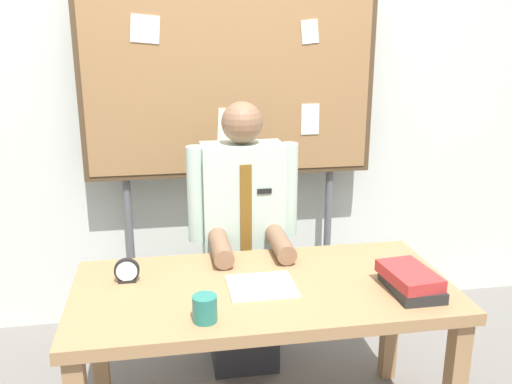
{
  "coord_description": "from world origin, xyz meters",
  "views": [
    {
      "loc": [
        -0.38,
        -2.03,
        1.73
      ],
      "look_at": [
        0.0,
        0.17,
        1.08
      ],
      "focal_mm": 38.68,
      "sensor_mm": 36.0,
      "label": 1
    }
  ],
  "objects_px": {
    "open_notebook": "(261,286)",
    "coffee_mug": "(205,308)",
    "bulletin_board": "(230,79)",
    "person": "(243,250)",
    "desk": "(263,305)",
    "book_stack": "(410,281)",
    "desk_clock": "(127,272)"
  },
  "relations": [
    {
      "from": "desk",
      "to": "person",
      "type": "distance_m",
      "value": 0.56
    },
    {
      "from": "coffee_mug",
      "to": "person",
      "type": "bearing_deg",
      "value": 72.36
    },
    {
      "from": "desk_clock",
      "to": "coffee_mug",
      "type": "distance_m",
      "value": 0.48
    },
    {
      "from": "person",
      "to": "bulletin_board",
      "type": "height_order",
      "value": "bulletin_board"
    },
    {
      "from": "person",
      "to": "coffee_mug",
      "type": "distance_m",
      "value": 0.86
    },
    {
      "from": "open_notebook",
      "to": "desk_clock",
      "type": "relative_size",
      "value": 2.59
    },
    {
      "from": "desk_clock",
      "to": "open_notebook",
      "type": "bearing_deg",
      "value": -14.9
    },
    {
      "from": "person",
      "to": "open_notebook",
      "type": "height_order",
      "value": "person"
    },
    {
      "from": "person",
      "to": "book_stack",
      "type": "distance_m",
      "value": 0.92
    },
    {
      "from": "book_stack",
      "to": "desk_clock",
      "type": "xyz_separation_m",
      "value": [
        -1.12,
        0.28,
        0.0
      ]
    },
    {
      "from": "bulletin_board",
      "to": "coffee_mug",
      "type": "xyz_separation_m",
      "value": [
        -0.26,
        -1.25,
        -0.7
      ]
    },
    {
      "from": "book_stack",
      "to": "coffee_mug",
      "type": "bearing_deg",
      "value": -173.32
    },
    {
      "from": "open_notebook",
      "to": "coffee_mug",
      "type": "distance_m",
      "value": 0.34
    },
    {
      "from": "desk",
      "to": "bulletin_board",
      "type": "xyz_separation_m",
      "value": [
        0.0,
        1.0,
        0.84
      ]
    },
    {
      "from": "bulletin_board",
      "to": "book_stack",
      "type": "bearing_deg",
      "value": -63.62
    },
    {
      "from": "book_stack",
      "to": "coffee_mug",
      "type": "xyz_separation_m",
      "value": [
        -0.83,
        -0.1,
        0.0
      ]
    },
    {
      "from": "person",
      "to": "desk",
      "type": "bearing_deg",
      "value": -90.0
    },
    {
      "from": "book_stack",
      "to": "desk_clock",
      "type": "bearing_deg",
      "value": 166.1
    },
    {
      "from": "bulletin_board",
      "to": "desk_clock",
      "type": "distance_m",
      "value": 1.25
    },
    {
      "from": "desk",
      "to": "open_notebook",
      "type": "bearing_deg",
      "value": -118.05
    },
    {
      "from": "desk",
      "to": "coffee_mug",
      "type": "height_order",
      "value": "coffee_mug"
    },
    {
      "from": "desk_clock",
      "to": "person",
      "type": "bearing_deg",
      "value": 38.43
    },
    {
      "from": "desk_clock",
      "to": "bulletin_board",
      "type": "bearing_deg",
      "value": 57.74
    },
    {
      "from": "bulletin_board",
      "to": "desk_clock",
      "type": "height_order",
      "value": "bulletin_board"
    },
    {
      "from": "person",
      "to": "book_stack",
      "type": "relative_size",
      "value": 5.0
    },
    {
      "from": "desk_clock",
      "to": "coffee_mug",
      "type": "relative_size",
      "value": 1.06
    },
    {
      "from": "book_stack",
      "to": "open_notebook",
      "type": "bearing_deg",
      "value": 167.05
    },
    {
      "from": "person",
      "to": "open_notebook",
      "type": "distance_m",
      "value": 0.59
    },
    {
      "from": "desk",
      "to": "desk_clock",
      "type": "relative_size",
      "value": 14.84
    },
    {
      "from": "bulletin_board",
      "to": "person",
      "type": "bearing_deg",
      "value": -90.01
    },
    {
      "from": "book_stack",
      "to": "desk",
      "type": "bearing_deg",
      "value": 164.93
    },
    {
      "from": "bulletin_board",
      "to": "book_stack",
      "type": "xyz_separation_m",
      "value": [
        0.57,
        -1.15,
        -0.71
      ]
    }
  ]
}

